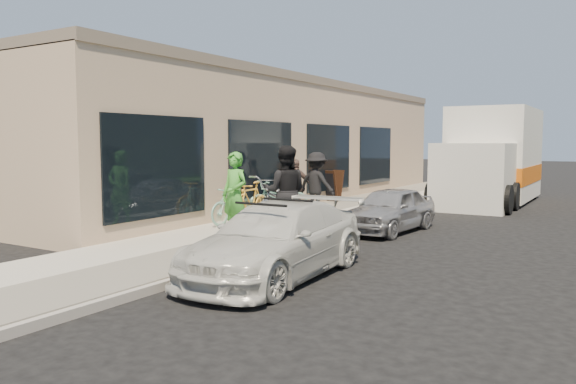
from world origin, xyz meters
The scene contains 17 objects.
ground centered at (0.00, 0.00, 0.00)m, with size 120.00×120.00×0.00m, color black.
sidewalk centered at (-2.00, 3.00, 0.07)m, with size 3.00×34.00×0.15m, color #AFA99D.
curb centered at (-0.45, 3.00, 0.07)m, with size 0.12×34.00×0.13m, color gray.
storefront centered at (-5.24, 7.99, 2.12)m, with size 3.60×20.00×4.22m.
bike_rack centered at (-2.74, 2.31, 0.71)m, with size 0.11×0.66×0.92m.
sandwich_board centered at (-3.37, 7.94, 0.68)m, with size 0.69×0.70×1.03m.
sedan_white centered at (0.52, -1.47, 0.58)m, with size 1.80×4.09×1.21m.
sedan_silver centered at (0.37, 3.72, 0.53)m, with size 1.26×3.14×1.07m, color #9C9CA1.
moving_truck centered at (1.00, 11.69, 1.47)m, with size 2.60×6.76×3.31m.
tandem_bike centered at (-1.30, 1.40, 0.79)m, with size 0.85×2.45×1.28m, color #B8B8BA.
woman_rider centered at (-1.74, 0.44, 1.04)m, with size 0.65×0.43×1.78m, color green.
man_standing centered at (-0.86, 0.99, 1.10)m, with size 0.93×0.72×1.90m, color black.
cruiser_bike_a centered at (-2.89, 1.91, 0.61)m, with size 0.43×1.53×0.92m, color #7DBAA7.
cruiser_bike_b centered at (-2.75, 3.73, 0.63)m, with size 0.64×1.83×0.96m, color #7DBAA7.
cruiser_bike_c centered at (-2.66, 2.30, 0.66)m, with size 0.48×1.69×1.01m, color gold.
bystander_a centered at (-2.12, 4.64, 1.00)m, with size 1.10×0.63×1.70m, color black.
bystander_b centered at (-2.73, 4.53, 0.90)m, with size 0.88×0.37×1.51m, color brown.
Camera 1 is at (5.26, -8.81, 2.13)m, focal length 35.00 mm.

